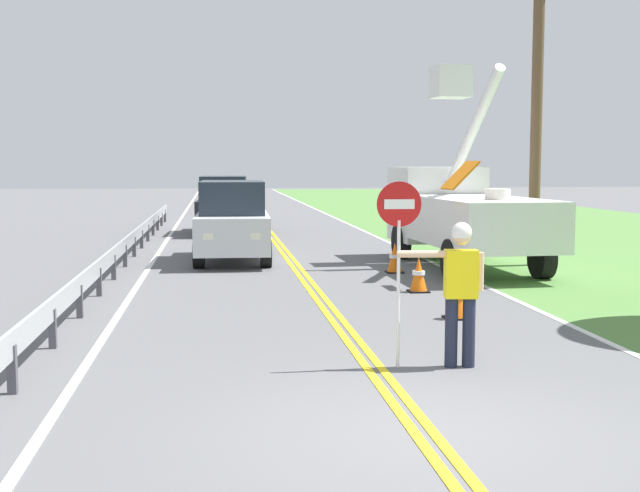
{
  "coord_description": "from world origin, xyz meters",
  "views": [
    {
      "loc": [
        -1.92,
        -7.42,
        2.54
      ],
      "look_at": [
        -0.25,
        5.97,
        1.2
      ],
      "focal_mm": 46.36,
      "sensor_mm": 36.0,
      "label": 1
    }
  ],
  "objects": [
    {
      "name": "edge_line_left",
      "position": [
        -3.6,
        20.0,
        0.01
      ],
      "size": [
        0.12,
        110.0,
        0.01
      ],
      "primitive_type": "cube",
      "color": "silver",
      "rests_on": "ground"
    },
    {
      "name": "traffic_cone_tail",
      "position": [
        2.2,
        11.43,
        0.34
      ],
      "size": [
        0.4,
        0.4,
        0.7
      ],
      "color": "orange",
      "rests_on": "ground"
    },
    {
      "name": "oncoming_suv_nearest",
      "position": [
        -1.52,
        14.26,
        1.06
      ],
      "size": [
        2.01,
        4.65,
        2.1
      ],
      "color": "silver",
      "rests_on": "ground"
    },
    {
      "name": "oncoming_suv_second",
      "position": [
        -1.66,
        23.1,
        1.06
      ],
      "size": [
        2.08,
        4.68,
        2.1
      ],
      "color": "black",
      "rests_on": "ground"
    },
    {
      "name": "grass_verge_right",
      "position": [
        11.6,
        20.0,
        0.0
      ],
      "size": [
        16.0,
        110.0,
        0.01
      ],
      "primitive_type": "cube",
      "color": "#517F3D",
      "rests_on": "ground"
    },
    {
      "name": "flagger_worker",
      "position": [
        1.07,
        2.47,
        1.05
      ],
      "size": [
        1.08,
        0.28,
        1.83
      ],
      "color": "#1E2338",
      "rests_on": "ground"
    },
    {
      "name": "traffic_cone_mid",
      "position": [
        2.05,
        8.5,
        0.34
      ],
      "size": [
        0.4,
        0.4,
        0.7
      ],
      "color": "orange",
      "rests_on": "ground"
    },
    {
      "name": "centerline_yellow_right",
      "position": [
        0.09,
        20.0,
        0.01
      ],
      "size": [
        0.11,
        110.0,
        0.01
      ],
      "primitive_type": "cube",
      "color": "yellow",
      "rests_on": "ground"
    },
    {
      "name": "guardrail_left_shoulder",
      "position": [
        -4.2,
        14.47,
        0.52
      ],
      "size": [
        0.1,
        32.0,
        0.71
      ],
      "color": "#9EA0A3",
      "rests_on": "ground"
    },
    {
      "name": "edge_line_right",
      "position": [
        3.6,
        20.0,
        0.01
      ],
      "size": [
        0.12,
        110.0,
        0.01
      ],
      "primitive_type": "cube",
      "color": "silver",
      "rests_on": "ground"
    },
    {
      "name": "centerline_yellow_left",
      "position": [
        -0.09,
        20.0,
        0.01
      ],
      "size": [
        0.11,
        110.0,
        0.01
      ],
      "primitive_type": "cube",
      "color": "yellow",
      "rests_on": "ground"
    },
    {
      "name": "utility_pole_near",
      "position": [
        5.96,
        12.39,
        4.37
      ],
      "size": [
        1.8,
        0.28,
        8.38
      ],
      "color": "brown",
      "rests_on": "ground"
    },
    {
      "name": "traffic_cone_lead",
      "position": [
        1.98,
        5.63,
        0.34
      ],
      "size": [
        0.4,
        0.4,
        0.7
      ],
      "color": "orange",
      "rests_on": "ground"
    },
    {
      "name": "utility_bucket_truck",
      "position": [
        4.09,
        12.54,
        1.4
      ],
      "size": [
        2.67,
        6.9,
        5.03
      ],
      "color": "white",
      "rests_on": "ground"
    },
    {
      "name": "ground_plane",
      "position": [
        0.0,
        0.0,
        0.0
      ],
      "size": [
        160.0,
        160.0,
        0.0
      ],
      "primitive_type": "plane",
      "color": "#5B5B5E"
    },
    {
      "name": "stop_sign_paddle",
      "position": [
        0.31,
        2.56,
        1.71
      ],
      "size": [
        0.56,
        0.04,
        2.33
      ],
      "color": "silver",
      "rests_on": "ground"
    }
  ]
}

